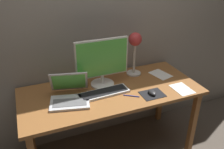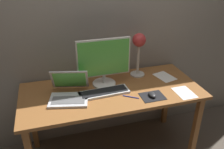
# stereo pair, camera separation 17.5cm
# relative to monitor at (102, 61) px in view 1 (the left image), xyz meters

# --- Properties ---
(back_wall) EXTENTS (4.80, 0.06, 2.60)m
(back_wall) POSITION_rel_monitor_xyz_m (0.04, 0.28, 0.32)
(back_wall) COLOR gray
(back_wall) RESTS_ON ground
(desk) EXTENTS (1.60, 0.70, 0.74)m
(desk) POSITION_rel_monitor_xyz_m (0.04, -0.12, -0.32)
(desk) COLOR #935B2D
(desk) RESTS_ON ground
(monitor) EXTENTS (0.48, 0.22, 0.44)m
(monitor) POSITION_rel_monitor_xyz_m (0.00, 0.00, 0.00)
(monitor) COLOR silver
(monitor) RESTS_ON desk
(keyboard_main) EXTENTS (0.45, 0.16, 0.03)m
(keyboard_main) POSITION_rel_monitor_xyz_m (-0.04, -0.16, -0.23)
(keyboard_main) COLOR silver
(keyboard_main) RESTS_ON desk
(laptop) EXTENTS (0.38, 0.38, 0.22)m
(laptop) POSITION_rel_monitor_xyz_m (-0.34, -0.12, -0.18)
(laptop) COLOR silver
(laptop) RESTS_ON desk
(desk_lamp) EXTENTS (0.14, 0.14, 0.43)m
(desk_lamp) POSITION_rel_monitor_xyz_m (0.37, 0.09, 0.07)
(desk_lamp) COLOR beige
(desk_lamp) RESTS_ON desk
(mousepad) EXTENTS (0.20, 0.16, 0.00)m
(mousepad) POSITION_rel_monitor_xyz_m (0.34, -0.32, -0.24)
(mousepad) COLOR black
(mousepad) RESTS_ON desk
(mouse) EXTENTS (0.06, 0.10, 0.03)m
(mouse) POSITION_rel_monitor_xyz_m (0.34, -0.32, -0.22)
(mouse) COLOR #28282B
(mouse) RESTS_ON mousepad
(paper_sheet_near_mouse) EXTENTS (0.15, 0.21, 0.00)m
(paper_sheet_near_mouse) POSITION_rel_monitor_xyz_m (0.64, -0.35, -0.24)
(paper_sheet_near_mouse) COLOR white
(paper_sheet_near_mouse) RESTS_ON desk
(paper_sheet_by_keyboard) EXTENTS (0.19, 0.24, 0.00)m
(paper_sheet_by_keyboard) POSITION_rel_monitor_xyz_m (0.61, -0.03, -0.24)
(paper_sheet_by_keyboard) COLOR white
(paper_sheet_by_keyboard) RESTS_ON desk
(pen) EXTENTS (0.12, 0.09, 0.01)m
(pen) POSITION_rel_monitor_xyz_m (0.16, -0.28, -0.23)
(pen) COLOR #2633A5
(pen) RESTS_ON desk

